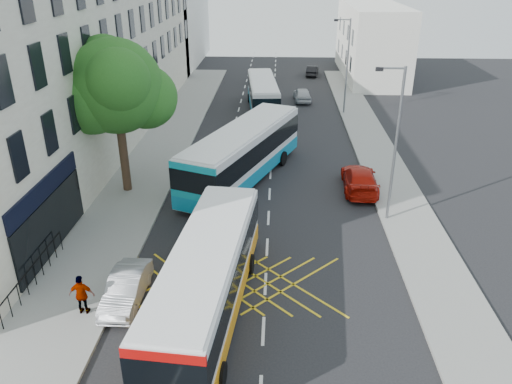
# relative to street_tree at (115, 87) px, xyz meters

# --- Properties ---
(pavement_left) EXTENTS (5.00, 70.00, 0.15)m
(pavement_left) POSITION_rel_street_tree_xyz_m (0.01, 0.03, -6.22)
(pavement_left) COLOR gray
(pavement_left) RESTS_ON ground
(pavement_right) EXTENTS (3.00, 70.00, 0.15)m
(pavement_right) POSITION_rel_street_tree_xyz_m (16.01, 0.03, -6.22)
(pavement_right) COLOR gray
(pavement_right) RESTS_ON ground
(terrace_main) EXTENTS (8.30, 45.00, 13.50)m
(terrace_main) POSITION_rel_street_tree_xyz_m (-5.49, 9.52, 0.46)
(terrace_main) COLOR beige
(terrace_main) RESTS_ON ground
(terrace_far) EXTENTS (8.00, 20.00, 10.00)m
(terrace_far) POSITION_rel_street_tree_xyz_m (-5.49, 40.03, -1.29)
(terrace_far) COLOR silver
(terrace_far) RESTS_ON ground
(building_right) EXTENTS (6.00, 18.00, 8.00)m
(building_right) POSITION_rel_street_tree_xyz_m (19.51, 33.03, -2.29)
(building_right) COLOR silver
(building_right) RESTS_ON ground
(street_tree) EXTENTS (6.30, 5.70, 8.80)m
(street_tree) POSITION_rel_street_tree_xyz_m (0.00, 0.00, 0.00)
(street_tree) COLOR #382619
(street_tree) RESTS_ON pavement_left
(lamp_near) EXTENTS (1.45, 0.15, 8.00)m
(lamp_near) POSITION_rel_street_tree_xyz_m (14.71, -2.97, -1.68)
(lamp_near) COLOR slate
(lamp_near) RESTS_ON pavement_right
(lamp_far) EXTENTS (1.45, 0.15, 8.00)m
(lamp_far) POSITION_rel_street_tree_xyz_m (14.71, 17.03, -1.68)
(lamp_far) COLOR slate
(lamp_far) RESTS_ON pavement_right
(railings) EXTENTS (0.08, 5.60, 1.14)m
(railings) POSITION_rel_street_tree_xyz_m (-1.19, -9.67, -5.57)
(railings) COLOR black
(railings) RESTS_ON pavement_left
(bus_near) EXTENTS (3.48, 11.00, 3.04)m
(bus_near) POSITION_rel_street_tree_xyz_m (6.32, -10.97, -4.69)
(bus_near) COLOR silver
(bus_near) RESTS_ON ground
(bus_mid) EXTENTS (7.05, 12.19, 3.38)m
(bus_mid) POSITION_rel_street_tree_xyz_m (6.80, 2.07, -4.51)
(bus_mid) COLOR silver
(bus_mid) RESTS_ON ground
(bus_far) EXTENTS (3.29, 10.20, 2.82)m
(bus_far) POSITION_rel_street_tree_xyz_m (7.52, 17.97, -4.81)
(bus_far) COLOR silver
(bus_far) RESTS_ON ground
(parked_car_silver) EXTENTS (1.34, 3.75, 1.23)m
(parked_car_silver) POSITION_rel_street_tree_xyz_m (2.91, -10.37, -5.68)
(parked_car_silver) COLOR #B1B3B9
(parked_car_silver) RESTS_ON ground
(red_hatchback) EXTENTS (2.13, 4.88, 1.40)m
(red_hatchback) POSITION_rel_street_tree_xyz_m (13.89, 0.89, -5.59)
(red_hatchback) COLOR #AD1307
(red_hatchback) RESTS_ON ground
(distant_car_grey) EXTENTS (2.44, 4.88, 1.33)m
(distant_car_grey) POSITION_rel_street_tree_xyz_m (7.21, 28.27, -5.63)
(distant_car_grey) COLOR #404248
(distant_car_grey) RESTS_ON ground
(distant_car_silver) EXTENTS (1.82, 3.95, 1.31)m
(distant_car_silver) POSITION_rel_street_tree_xyz_m (11.25, 21.26, -5.64)
(distant_car_silver) COLOR #B1B4B9
(distant_car_silver) RESTS_ON ground
(distant_car_dark) EXTENTS (1.71, 3.67, 1.16)m
(distant_car_dark) POSITION_rel_street_tree_xyz_m (12.92, 32.93, -5.71)
(distant_car_dark) COLOR black
(distant_car_dark) RESTS_ON ground
(pedestrian_far) EXTENTS (0.99, 0.41, 1.69)m
(pedestrian_far) POSITION_rel_street_tree_xyz_m (1.51, -11.38, -5.30)
(pedestrian_far) COLOR gray
(pedestrian_far) RESTS_ON pavement_left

